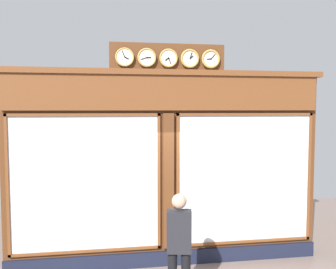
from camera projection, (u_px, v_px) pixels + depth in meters
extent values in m
cube|color=#5B3319|center=(167.00, 170.00, 6.83)|extent=(5.85, 0.30, 3.53)
cube|color=#191E33|center=(168.00, 258.00, 6.77)|extent=(5.85, 0.08, 0.28)
cube|color=brown|center=(168.00, 93.00, 6.53)|extent=(5.73, 0.08, 0.63)
cube|color=brown|center=(168.00, 72.00, 6.53)|extent=(5.96, 0.20, 0.10)
cube|color=silver|center=(245.00, 179.00, 6.91)|extent=(2.57, 0.02, 2.40)
cube|color=brown|center=(246.00, 114.00, 6.80)|extent=(2.67, 0.04, 0.05)
cube|color=brown|center=(244.00, 241.00, 6.98)|extent=(2.67, 0.04, 0.05)
cube|color=brown|center=(309.00, 177.00, 7.10)|extent=(0.05, 0.04, 2.50)
cube|color=brown|center=(178.00, 181.00, 6.68)|extent=(0.05, 0.04, 2.50)
cube|color=silver|center=(86.00, 184.00, 6.44)|extent=(2.57, 0.02, 2.40)
cube|color=brown|center=(84.00, 115.00, 6.33)|extent=(2.67, 0.04, 0.05)
cube|color=brown|center=(87.00, 251.00, 6.51)|extent=(2.67, 0.04, 0.05)
cube|color=brown|center=(7.00, 186.00, 6.21)|extent=(0.05, 0.04, 2.50)
cube|color=brown|center=(159.00, 181.00, 6.63)|extent=(0.05, 0.04, 2.50)
cube|color=#5B3319|center=(168.00, 181.00, 6.66)|extent=(0.20, 0.10, 2.50)
cube|color=#5B3319|center=(168.00, 59.00, 6.55)|extent=(2.10, 0.06, 0.54)
cylinder|color=white|center=(211.00, 59.00, 6.60)|extent=(0.28, 0.02, 0.28)
torus|color=#B79347|center=(211.00, 59.00, 6.59)|extent=(0.35, 0.05, 0.35)
cube|color=black|center=(209.00, 59.00, 6.57)|extent=(0.08, 0.01, 0.02)
cube|color=black|center=(213.00, 57.00, 6.58)|extent=(0.09, 0.01, 0.09)
sphere|color=black|center=(211.00, 59.00, 6.58)|extent=(0.02, 0.02, 0.02)
cylinder|color=white|center=(190.00, 59.00, 6.53)|extent=(0.28, 0.02, 0.28)
torus|color=#B79347|center=(190.00, 58.00, 6.53)|extent=(0.34, 0.04, 0.34)
cube|color=black|center=(192.00, 57.00, 6.52)|extent=(0.07, 0.01, 0.06)
cube|color=black|center=(191.00, 55.00, 6.52)|extent=(0.05, 0.01, 0.11)
sphere|color=black|center=(190.00, 58.00, 6.52)|extent=(0.02, 0.02, 0.02)
cylinder|color=white|center=(169.00, 58.00, 6.47)|extent=(0.28, 0.02, 0.28)
torus|color=#B79347|center=(169.00, 58.00, 6.47)|extent=(0.34, 0.04, 0.34)
cube|color=black|center=(167.00, 59.00, 6.45)|extent=(0.07, 0.01, 0.06)
cube|color=black|center=(170.00, 61.00, 6.46)|extent=(0.05, 0.01, 0.11)
sphere|color=black|center=(169.00, 58.00, 6.45)|extent=(0.02, 0.02, 0.02)
cylinder|color=white|center=(147.00, 58.00, 6.41)|extent=(0.28, 0.02, 0.28)
torus|color=#B79347|center=(147.00, 58.00, 6.41)|extent=(0.34, 0.04, 0.34)
cube|color=black|center=(149.00, 57.00, 6.40)|extent=(0.08, 0.01, 0.02)
cube|color=black|center=(144.00, 58.00, 6.39)|extent=(0.11, 0.01, 0.05)
sphere|color=black|center=(147.00, 57.00, 6.39)|extent=(0.02, 0.02, 0.02)
cylinder|color=white|center=(125.00, 57.00, 6.35)|extent=(0.28, 0.02, 0.28)
torus|color=#B79347|center=(125.00, 57.00, 6.34)|extent=(0.33, 0.03, 0.33)
cube|color=black|center=(127.00, 58.00, 6.34)|extent=(0.07, 0.01, 0.05)
cube|color=black|center=(123.00, 54.00, 6.33)|extent=(0.06, 0.01, 0.11)
sphere|color=black|center=(125.00, 57.00, 6.33)|extent=(0.02, 0.02, 0.02)
cube|color=#232328|center=(179.00, 231.00, 5.32)|extent=(0.40, 0.29, 0.62)
sphere|color=tan|center=(179.00, 201.00, 5.29)|extent=(0.22, 0.22, 0.22)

